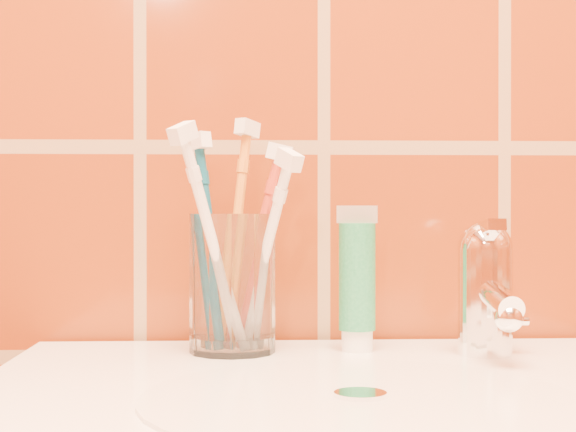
{
  "coord_description": "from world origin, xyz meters",
  "views": [
    {
      "loc": [
        -0.07,
        0.32,
        0.98
      ],
      "look_at": [
        -0.04,
        1.08,
        0.97
      ],
      "focal_mm": 55.0,
      "sensor_mm": 36.0,
      "label": 1
    }
  ],
  "objects": [
    {
      "name": "glass_tumbler",
      "position": [
        -0.09,
        1.12,
        0.91
      ],
      "size": [
        0.1,
        0.1,
        0.13
      ],
      "primitive_type": "cylinder",
      "rotation": [
        0.0,
        0.0,
        -0.35
      ],
      "color": "white",
      "rests_on": "pedestal_sink"
    },
    {
      "name": "toothpaste_tube",
      "position": [
        0.02,
        1.12,
        0.91
      ],
      "size": [
        0.04,
        0.03,
        0.13
      ],
      "rotation": [
        0.0,
        0.0,
        -0.22
      ],
      "color": "white",
      "rests_on": "pedestal_sink"
    },
    {
      "name": "faucet",
      "position": [
        0.14,
        1.09,
        0.91
      ],
      "size": [
        0.05,
        0.11,
        0.12
      ],
      "color": "white",
      "rests_on": "pedestal_sink"
    },
    {
      "name": "toothbrush_0",
      "position": [
        -0.11,
        1.12,
        0.95
      ],
      "size": [
        0.09,
        0.1,
        0.21
      ],
      "primitive_type": null,
      "rotation": [
        0.19,
        0.0,
        -2.39
      ],
      "color": "navy",
      "rests_on": "glass_tumbler"
    },
    {
      "name": "toothbrush_1",
      "position": [
        -0.07,
        1.12,
        0.94
      ],
      "size": [
        0.08,
        0.08,
        0.2
      ],
      "primitive_type": null,
      "rotation": [
        0.24,
        0.0,
        1.44
      ],
      "color": "#B83B27",
      "rests_on": "glass_tumbler"
    },
    {
      "name": "toothbrush_2",
      "position": [
        -0.06,
        1.09,
        0.94
      ],
      "size": [
        0.14,
        0.15,
        0.2
      ],
      "primitive_type": null,
      "rotation": [
        0.39,
        0.0,
        0.64
      ],
      "color": "white",
      "rests_on": "glass_tumbler"
    },
    {
      "name": "toothbrush_3",
      "position": [
        -0.11,
        1.08,
        0.95
      ],
      "size": [
        0.15,
        0.16,
        0.22
      ],
      "primitive_type": null,
      "rotation": [
        0.38,
        0.0,
        -0.7
      ],
      "color": "white",
      "rests_on": "glass_tumbler"
    },
    {
      "name": "toothbrush_4",
      "position": [
        -0.09,
        1.14,
        0.96
      ],
      "size": [
        0.09,
        0.1,
        0.23
      ],
      "primitive_type": null,
      "rotation": [
        0.17,
        0.0,
        2.46
      ],
      "color": "orange",
      "rests_on": "glass_tumbler"
    }
  ]
}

